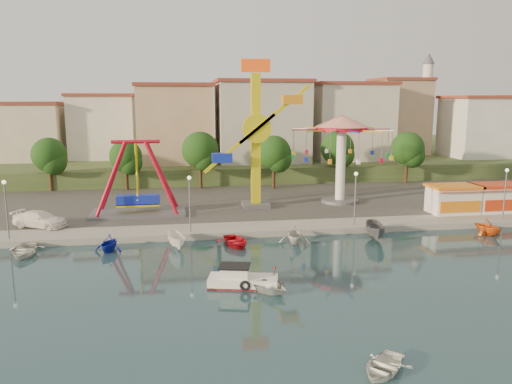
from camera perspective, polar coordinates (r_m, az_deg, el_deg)
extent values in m
plane|color=#15303B|center=(36.13, 6.07, -10.26)|extent=(200.00, 200.00, 0.00)
cube|color=#9E998E|center=(95.83, -3.42, 3.07)|extent=(200.00, 100.00, 0.60)
cube|color=#4C4944|center=(64.39, -0.73, -0.34)|extent=(90.00, 28.00, 0.01)
cube|color=#384C26|center=(100.63, -3.70, 4.12)|extent=(200.00, 60.00, 3.00)
cube|color=#59595E|center=(55.21, -13.26, -2.32)|extent=(10.00, 5.00, 0.30)
cube|color=#1426B2|center=(54.92, -13.32, -0.84)|extent=(4.50, 1.40, 1.00)
cylinder|color=#AB0D22|center=(54.06, -13.60, 5.61)|extent=(5.00, 0.40, 0.40)
cube|color=#59595E|center=(57.30, -0.04, -1.46)|extent=(3.00, 3.00, 0.50)
cube|color=yellow|center=(56.23, -0.04, 5.78)|extent=(1.00, 1.00, 15.00)
cube|color=#CA3D0B|center=(56.15, -0.04, 14.25)|extent=(3.20, 0.50, 1.40)
cylinder|color=yellow|center=(55.34, 0.08, 7.26)|extent=(3.20, 0.50, 3.20)
cube|color=yellow|center=(55.40, 2.13, 8.88)|extent=(8.00, 0.35, 6.55)
cube|color=orange|center=(55.78, 4.14, 10.49)|extent=(2.20, 1.20, 1.00)
cylinder|color=#59595E|center=(60.63, 9.53, -0.99)|extent=(4.40, 4.40, 0.40)
cylinder|color=white|center=(59.92, 9.65, 3.05)|extent=(1.10, 1.10, 9.00)
cylinder|color=#AB0D22|center=(59.52, 9.78, 7.15)|extent=(6.00, 6.00, 0.50)
cone|color=red|center=(59.48, 9.81, 8.02)|extent=(6.40, 6.40, 1.40)
cube|color=white|center=(58.15, 21.57, -0.88)|extent=(5.00, 3.00, 2.80)
cube|color=orange|center=(57.88, 21.67, 0.63)|extent=(5.40, 3.40, 0.25)
cube|color=red|center=(56.50, 22.51, -0.02)|extent=(5.00, 0.77, 0.43)
cube|color=white|center=(60.88, 25.73, -0.70)|extent=(5.00, 3.00, 2.80)
cube|color=#B9300E|center=(60.63, 25.85, 0.73)|extent=(5.40, 3.40, 0.25)
cube|color=red|center=(59.31, 26.75, 0.12)|extent=(5.00, 0.77, 0.43)
cylinder|color=#59595E|center=(49.02, -26.61, -1.98)|extent=(0.14, 0.14, 5.00)
cylinder|color=#59595E|center=(46.63, -7.56, -1.53)|extent=(0.14, 0.14, 5.00)
cylinder|color=#59595E|center=(49.57, 11.26, -0.92)|extent=(0.14, 0.14, 5.00)
cylinder|color=#59595E|center=(57.03, 26.55, -0.35)|extent=(0.14, 0.14, 5.00)
cylinder|color=#382314|center=(72.41, -22.40, 1.52)|extent=(0.44, 0.44, 3.60)
sphere|color=black|center=(72.03, -22.57, 3.95)|extent=(4.60, 4.60, 4.60)
cylinder|color=#382314|center=(70.00, -14.56, 1.61)|extent=(0.44, 0.44, 3.40)
sphere|color=black|center=(69.62, -14.67, 3.99)|extent=(4.35, 4.35, 4.35)
cylinder|color=#382314|center=(69.23, -6.34, 2.01)|extent=(0.44, 0.44, 3.92)
sphere|color=black|center=(68.81, -6.40, 4.79)|extent=(5.02, 5.02, 5.02)
cylinder|color=#382314|center=(68.97, 2.05, 1.93)|extent=(0.44, 0.44, 3.66)
sphere|color=black|center=(68.56, 2.06, 4.53)|extent=(4.68, 4.68, 4.68)
cylinder|color=#382314|center=(74.31, 9.21, 2.48)|extent=(0.44, 0.44, 3.80)
sphere|color=black|center=(73.92, 9.29, 4.99)|extent=(4.86, 4.86, 4.86)
cylinder|color=#382314|center=(76.34, 16.80, 2.36)|extent=(0.44, 0.44, 3.77)
sphere|color=black|center=(75.97, 16.93, 4.79)|extent=(4.83, 4.83, 4.83)
cube|color=beige|center=(82.49, -26.27, 6.82)|extent=(9.26, 9.53, 11.87)
cube|color=silver|center=(85.08, -17.32, 6.41)|extent=(12.33, 9.01, 8.63)
cube|color=tan|center=(84.66, -8.41, 7.64)|extent=(11.95, 9.28, 11.23)
cube|color=beige|center=(82.84, 1.28, 6.98)|extent=(12.59, 10.50, 9.20)
cube|color=beige|center=(89.43, 9.49, 7.12)|extent=(10.75, 9.23, 9.24)
cube|color=tan|center=(92.70, 17.77, 7.50)|extent=(12.77, 10.96, 11.21)
cube|color=silver|center=(97.17, 24.49, 7.51)|extent=(8.23, 8.98, 12.36)
cylinder|color=silver|center=(97.54, 18.82, 8.97)|extent=(1.80, 1.80, 16.00)
cylinder|color=#59595E|center=(97.57, 19.00, 11.91)|extent=(2.80, 2.80, 0.30)
cone|color=#59595E|center=(97.78, 19.15, 14.25)|extent=(2.20, 2.20, 2.00)
cube|color=white|center=(35.14, -1.48, -10.31)|extent=(5.05, 2.83, 0.86)
cube|color=#AB0D22|center=(35.22, -1.48, -10.63)|extent=(5.05, 2.83, 0.15)
cube|color=white|center=(34.92, -2.45, -9.20)|extent=(2.18, 1.82, 0.86)
cube|color=black|center=(34.76, -2.46, -8.46)|extent=(2.41, 2.05, 0.11)
torus|color=black|center=(34.21, -1.28, -10.65)|extent=(0.75, 0.35, 0.73)
torus|color=black|center=(34.44, 0.96, -10.50)|extent=(0.75, 0.35, 0.73)
imported|color=silver|center=(34.60, 1.04, -10.41)|extent=(4.60, 4.97, 0.84)
imported|color=white|center=(25.80, 14.31, -18.75)|extent=(3.79, 3.78, 0.65)
imported|color=white|center=(52.60, -23.45, -2.87)|extent=(5.75, 4.10, 1.55)
imported|color=silver|center=(46.06, -24.99, -6.05)|extent=(3.22, 4.26, 0.83)
imported|color=#121D9E|center=(44.52, -16.48, -5.61)|extent=(3.08, 3.34, 1.46)
imported|color=white|center=(44.10, -9.04, -5.52)|extent=(1.97, 3.70, 1.36)
imported|color=red|center=(44.43, -2.37, -5.65)|extent=(3.59, 4.42, 0.80)
imported|color=silver|center=(45.19, 4.44, -4.79)|extent=(3.45, 3.79, 1.71)
imported|color=#5B5B60|center=(47.50, 13.49, -4.34)|extent=(2.51, 4.48, 1.63)
imported|color=#E85C14|center=(52.78, 24.96, -3.58)|extent=(3.42, 3.69, 1.60)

